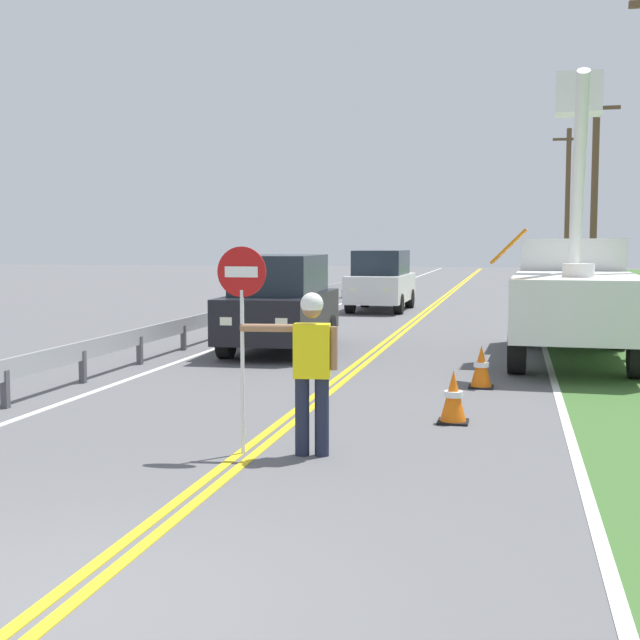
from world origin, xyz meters
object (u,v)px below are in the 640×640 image
stop_sign_paddle (242,303)px  traffic_cone_lead (453,398)px  utility_pole_far (567,203)px  traffic_cone_mid (481,368)px  oncoming_suv_nearest (280,303)px  utility_bucket_truck (574,289)px  oncoming_suv_second (381,280)px  flagger_worker (311,363)px  utility_pole_mid (594,193)px

stop_sign_paddle → traffic_cone_lead: 3.40m
utility_pole_far → traffic_cone_mid: utility_pole_far is taller
oncoming_suv_nearest → traffic_cone_lead: (4.22, -6.83, -0.72)m
stop_sign_paddle → utility_bucket_truck: utility_bucket_truck is taller
oncoming_suv_second → traffic_cone_lead: size_ratio=6.61×
utility_bucket_truck → oncoming_suv_nearest: bearing=-178.0°
traffic_cone_lead → utility_pole_far: bearing=84.7°
utility_bucket_truck → oncoming_suv_nearest: size_ratio=1.47×
traffic_cone_lead → traffic_cone_mid: same height
utility_bucket_truck → utility_pole_far: bearing=87.0°
oncoming_suv_second → traffic_cone_lead: bearing=-78.5°
traffic_cone_lead → traffic_cone_mid: (0.26, 2.88, 0.00)m
utility_bucket_truck → stop_sign_paddle: bearing=-114.1°
traffic_cone_lead → utility_bucket_truck: bearing=74.5°
flagger_worker → utility_bucket_truck: bearing=69.7°
flagger_worker → oncoming_suv_second: bearing=96.4°
oncoming_suv_second → traffic_cone_mid: oncoming_suv_second is taller
oncoming_suv_nearest → utility_pole_far: bearing=76.6°
stop_sign_paddle → utility_pole_far: size_ratio=0.26×
flagger_worker → oncoming_suv_nearest: bearing=107.4°
oncoming_suv_nearest → oncoming_suv_second: 11.65m
traffic_cone_lead → flagger_worker: bearing=-124.2°
utility_bucket_truck → utility_pole_far: utility_pole_far is taller
stop_sign_paddle → oncoming_suv_second: bearing=94.3°
stop_sign_paddle → utility_pole_mid: size_ratio=0.28×
oncoming_suv_nearest → utility_pole_far: size_ratio=0.53×
flagger_worker → traffic_cone_mid: (1.69, 4.98, -0.71)m
utility_pole_far → traffic_cone_lead: 40.60m
traffic_cone_mid → utility_bucket_truck: bearing=67.9°
utility_bucket_truck → traffic_cone_lead: 7.39m
stop_sign_paddle → utility_pole_far: bearing=82.1°
flagger_worker → utility_bucket_truck: size_ratio=0.27×
stop_sign_paddle → oncoming_suv_nearest: stop_sign_paddle is taller
oncoming_suv_second → traffic_cone_mid: size_ratio=6.61×
utility_bucket_truck → traffic_cone_lead: utility_bucket_truck is taller
stop_sign_paddle → utility_pole_far: 42.92m
flagger_worker → utility_pole_mid: (5.29, 27.17, 3.29)m
oncoming_suv_second → utility_pole_mid: size_ratio=0.56×
utility_bucket_truck → oncoming_suv_nearest: 6.19m
flagger_worker → utility_pole_far: utility_pole_far is taller
flagger_worker → traffic_cone_lead: 2.64m
utility_bucket_truck → flagger_worker: bearing=-110.3°
flagger_worker → oncoming_suv_nearest: oncoming_suv_nearest is taller
utility_bucket_truck → utility_pole_far: size_ratio=0.78×
utility_bucket_truck → oncoming_suv_second: bearing=116.5°
oncoming_suv_nearest → oncoming_suv_second: bearing=87.7°
traffic_cone_mid → oncoming_suv_nearest: bearing=138.6°
flagger_worker → utility_pole_far: (5.13, 42.31, 3.55)m
oncoming_suv_nearest → oncoming_suv_second: (0.47, 11.64, 0.00)m
utility_pole_mid → utility_pole_far: size_ratio=0.94×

